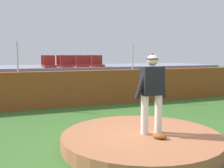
# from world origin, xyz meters

# --- Properties ---
(ground_plane) EXTENTS (60.00, 60.00, 0.00)m
(ground_plane) POSITION_xyz_m (0.00, 0.00, 0.00)
(ground_plane) COLOR #396729
(pitchers_mound) EXTENTS (3.46, 3.46, 0.28)m
(pitchers_mound) POSITION_xyz_m (0.00, 0.00, 0.14)
(pitchers_mound) COLOR #A76340
(pitchers_mound) RESTS_ON ground_plane
(pitcher) EXTENTS (0.76, 0.27, 1.73)m
(pitcher) POSITION_xyz_m (0.22, -0.05, 1.28)
(pitcher) COLOR silver
(pitcher) RESTS_ON pitchers_mound
(baseball) EXTENTS (0.07, 0.07, 0.07)m
(baseball) POSITION_xyz_m (0.67, 1.03, 0.32)
(baseball) COLOR white
(baseball) RESTS_ON pitchers_mound
(fielding_glove) EXTENTS (0.34, 0.36, 0.11)m
(fielding_glove) POSITION_xyz_m (0.19, -0.44, 0.33)
(fielding_glove) COLOR brown
(fielding_glove) RESTS_ON pitchers_mound
(brick_barrier) EXTENTS (15.67, 0.40, 1.35)m
(brick_barrier) POSITION_xyz_m (0.00, 5.05, 0.68)
(brick_barrier) COLOR brown
(brick_barrier) RESTS_ON ground_plane
(fence_post_left) EXTENTS (0.06, 0.06, 1.08)m
(fence_post_left) POSITION_xyz_m (-2.32, 5.05, 1.89)
(fence_post_left) COLOR silver
(fence_post_left) RESTS_ON brick_barrier
(fence_post_right) EXTENTS (0.06, 0.06, 1.08)m
(fence_post_right) POSITION_xyz_m (2.18, 5.05, 1.89)
(fence_post_right) COLOR silver
(fence_post_right) RESTS_ON brick_barrier
(bleacher_platform) EXTENTS (14.52, 3.61, 1.44)m
(bleacher_platform) POSITION_xyz_m (0.00, 7.51, 0.72)
(bleacher_platform) COLOR gray
(bleacher_platform) RESTS_ON ground_plane
(stadium_chair_0) EXTENTS (0.48, 0.44, 0.50)m
(stadium_chair_0) POSITION_xyz_m (-1.04, 6.24, 1.59)
(stadium_chair_0) COLOR maroon
(stadium_chair_0) RESTS_ON bleacher_platform
(stadium_chair_1) EXTENTS (0.48, 0.44, 0.50)m
(stadium_chair_1) POSITION_xyz_m (-0.34, 6.21, 1.59)
(stadium_chair_1) COLOR maroon
(stadium_chair_1) RESTS_ON bleacher_platform
(stadium_chair_2) EXTENTS (0.48, 0.44, 0.50)m
(stadium_chair_2) POSITION_xyz_m (0.34, 6.26, 1.59)
(stadium_chair_2) COLOR maroon
(stadium_chair_2) RESTS_ON bleacher_platform
(stadium_chair_3) EXTENTS (0.48, 0.44, 0.50)m
(stadium_chair_3) POSITION_xyz_m (1.03, 6.23, 1.59)
(stadium_chair_3) COLOR maroon
(stadium_chair_3) RESTS_ON bleacher_platform
(stadium_chair_4) EXTENTS (0.48, 0.44, 0.50)m
(stadium_chair_4) POSITION_xyz_m (-1.02, 7.11, 1.59)
(stadium_chair_4) COLOR maroon
(stadium_chair_4) RESTS_ON bleacher_platform
(stadium_chair_5) EXTENTS (0.48, 0.44, 0.50)m
(stadium_chair_5) POSITION_xyz_m (-0.35, 7.12, 1.59)
(stadium_chair_5) COLOR maroon
(stadium_chair_5) RESTS_ON bleacher_platform
(stadium_chair_6) EXTENTS (0.48, 0.44, 0.50)m
(stadium_chair_6) POSITION_xyz_m (0.32, 7.15, 1.59)
(stadium_chair_6) COLOR maroon
(stadium_chair_6) RESTS_ON bleacher_platform
(stadium_chair_7) EXTENTS (0.48, 0.44, 0.50)m
(stadium_chair_7) POSITION_xyz_m (1.05, 7.15, 1.59)
(stadium_chair_7) COLOR maroon
(stadium_chair_7) RESTS_ON bleacher_platform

